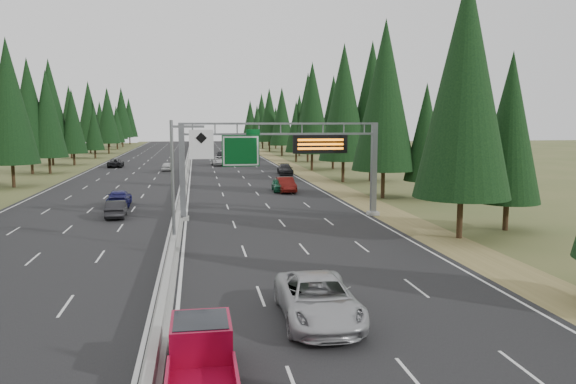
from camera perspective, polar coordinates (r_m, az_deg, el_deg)
The scene contains 18 objects.
road at distance 90.59m, azimuth -10.21°, elevation 2.09°, with size 32.00×260.00×0.08m, color black.
shoulder_right at distance 92.04m, azimuth 0.94°, elevation 2.28°, with size 3.60×260.00×0.06m, color olive.
shoulder_left at distance 92.61m, azimuth -21.30°, elevation 1.82°, with size 3.60×260.00×0.06m, color #475527.
median_barrier at distance 90.56m, azimuth -10.22°, elevation 2.33°, with size 0.70×260.00×0.85m.
sign_gantry at distance 45.80m, azimuth 0.06°, elevation 3.80°, with size 16.75×0.98×7.80m.
hov_sign_pole at distance 35.36m, azimuth -10.71°, elevation 1.76°, with size 2.80×0.50×8.00m.
tree_row_right at distance 78.19m, azimuth 5.99°, elevation 8.16°, with size 11.91×237.16×18.53m.
silver_minivan at distance 22.82m, azimuth 3.08°, elevation -10.81°, with size 2.95×6.39×1.78m, color #AAABAF.
red_pickup at distance 18.07m, azimuth -8.80°, elevation -15.51°, with size 1.97×5.52×1.80m.
car_ahead_green at distance 63.46m, azimuth -0.78°, elevation 0.76°, with size 1.81×4.49×1.53m, color #145B39.
car_ahead_dkred at distance 62.84m, azimuth -0.25°, elevation 0.75°, with size 1.73×4.97×1.64m, color #60110D.
car_ahead_dkgrey at distance 83.40m, azimuth -0.30°, elevation 2.32°, with size 2.11×5.19×1.51m, color black.
car_ahead_white at distance 101.04m, azimuth -6.95°, elevation 3.16°, with size 2.65×5.75×1.60m, color silver.
car_ahead_far at distance 121.22m, azimuth -6.88°, elevation 3.80°, with size 1.68×4.17×1.42m, color black.
car_onc_near at distance 48.54m, azimuth -17.06°, elevation -1.64°, with size 1.51×4.33×1.43m, color black.
car_onc_blue at distance 54.76m, azimuth -16.78°, elevation -0.61°, with size 2.10×5.17×1.50m, color navy.
car_onc_white at distance 91.56m, azimuth -12.14°, elevation 2.55°, with size 1.61×3.99×1.36m, color silver.
car_onc_far at distance 100.91m, azimuth -17.10°, elevation 2.85°, with size 2.43×5.26×1.46m, color black.
Camera 1 is at (1.46, -10.22, 8.05)m, focal length 35.00 mm.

